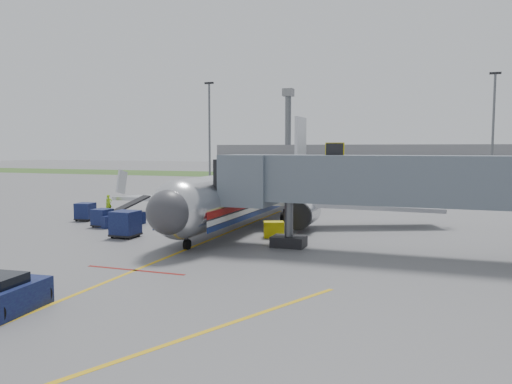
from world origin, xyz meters
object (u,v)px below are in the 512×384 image
(airliner, at_px, (256,192))
(belt_loader, at_px, (121,218))
(pushback_tug, at_px, (0,297))
(ramp_worker, at_px, (109,204))

(airliner, xyz_separation_m, belt_loader, (-9.99, -6.10, -2.06))
(airliner, height_order, pushback_tug, airliner)
(ramp_worker, bearing_deg, pushback_tug, -121.51)
(ramp_worker, bearing_deg, airliner, -61.46)
(airliner, relative_size, belt_loader, 7.12)
(airliner, distance_m, pushback_tug, 27.13)
(pushback_tug, bearing_deg, belt_loader, 112.93)
(pushback_tug, relative_size, ramp_worker, 2.09)
(airliner, height_order, belt_loader, airliner)
(airliner, height_order, ramp_worker, airliner)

